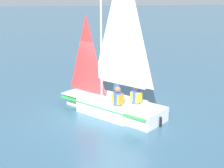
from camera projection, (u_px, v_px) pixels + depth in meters
The scene contains 4 objects.
ground_plane at pixel (112, 112), 11.49m from camera, with size 260.00×260.00×0.00m, color #38607A.
sailboat_main at pixel (113, 93), 11.27m from camera, with size 3.57×4.00×5.69m.
sailor_helm at pixel (118, 102), 10.77m from camera, with size 0.42×0.43×1.16m.
sailor_crew at pixel (136, 99), 10.96m from camera, with size 0.42×0.43×1.16m.
Camera 1 is at (-2.39, -10.50, 4.14)m, focal length 50.00 mm.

